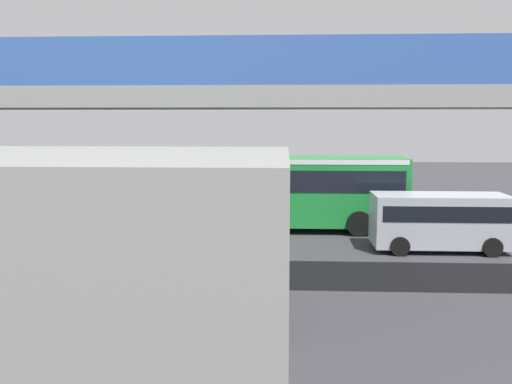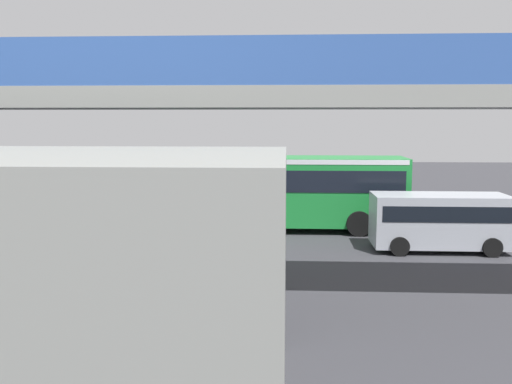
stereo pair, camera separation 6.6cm
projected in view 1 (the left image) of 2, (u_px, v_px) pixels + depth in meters
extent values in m
plane|color=#38383D|center=(290.00, 227.00, 25.32)|extent=(80.00, 80.00, 0.00)
cube|color=#1E8C38|center=(270.00, 190.00, 24.50)|extent=(11.50, 2.55, 2.86)
cube|color=black|center=(270.00, 178.00, 24.44)|extent=(11.04, 2.59, 0.90)
cube|color=white|center=(270.00, 160.00, 24.33)|extent=(11.27, 2.58, 0.20)
cube|color=black|center=(138.00, 181.00, 24.75)|extent=(0.04, 2.24, 1.20)
cylinder|color=black|center=(181.00, 222.00, 23.58)|extent=(1.04, 0.30, 1.04)
cylinder|color=black|center=(191.00, 212.00, 26.10)|extent=(1.04, 0.30, 1.04)
cylinder|color=black|center=(359.00, 224.00, 23.20)|extent=(1.04, 0.30, 1.04)
cylinder|color=black|center=(352.00, 213.00, 25.72)|extent=(1.04, 0.30, 1.04)
cube|color=#B7BCC6|center=(439.00, 220.00, 20.63)|extent=(4.80, 1.95, 1.86)
cube|color=black|center=(440.00, 210.00, 20.58)|extent=(4.42, 1.98, 0.56)
cylinder|color=black|center=(400.00, 246.00, 19.84)|extent=(0.68, 0.22, 0.68)
cylinder|color=black|center=(390.00, 235.00, 21.77)|extent=(0.68, 0.22, 0.68)
cylinder|color=black|center=(492.00, 247.00, 19.68)|extent=(0.68, 0.22, 0.68)
cylinder|color=black|center=(474.00, 236.00, 21.61)|extent=(0.68, 0.22, 0.68)
torus|color=black|center=(17.00, 235.00, 21.65)|extent=(0.72, 0.06, 0.72)
cube|color=blue|center=(3.00, 230.00, 21.66)|extent=(0.89, 0.04, 0.04)
cylinder|color=blue|center=(8.00, 225.00, 21.62)|extent=(0.03, 0.03, 0.40)
cube|color=black|center=(7.00, 220.00, 21.60)|extent=(0.20, 0.08, 0.04)
torus|color=black|center=(17.00, 228.00, 23.20)|extent=(0.72, 0.06, 0.72)
cube|color=red|center=(5.00, 223.00, 23.21)|extent=(0.89, 0.04, 0.04)
cylinder|color=red|center=(9.00, 218.00, 23.17)|extent=(0.03, 0.03, 0.40)
cube|color=black|center=(9.00, 213.00, 23.15)|extent=(0.20, 0.08, 0.04)
cylinder|color=#2D2D38|center=(430.00, 223.00, 23.76)|extent=(0.32, 0.32, 0.85)
cylinder|color=#19724C|center=(431.00, 205.00, 23.66)|extent=(0.38, 0.38, 0.70)
sphere|color=tan|center=(432.00, 194.00, 23.60)|extent=(0.22, 0.22, 0.22)
cylinder|color=slate|center=(228.00, 183.00, 30.03)|extent=(0.08, 0.08, 2.80)
cube|color=red|center=(228.00, 162.00, 29.89)|extent=(0.04, 0.60, 0.60)
cube|color=silver|center=(451.00, 215.00, 28.27)|extent=(2.00, 0.20, 0.01)
cube|color=silver|center=(370.00, 215.00, 28.47)|extent=(2.00, 0.20, 0.01)
cube|color=silver|center=(290.00, 214.00, 28.68)|extent=(2.00, 0.20, 0.01)
cube|color=silver|center=(211.00, 213.00, 28.89)|extent=(2.00, 0.20, 0.01)
cube|color=silver|center=(133.00, 213.00, 29.09)|extent=(2.00, 0.20, 0.01)
cube|color=gray|center=(295.00, 98.00, 14.06)|extent=(31.51, 2.60, 0.50)
cube|color=#3359A5|center=(295.00, 70.00, 15.20)|extent=(31.51, 0.08, 1.10)
cube|color=#3359A5|center=(296.00, 60.00, 12.72)|extent=(31.51, 0.08, 1.10)
cube|color=gray|center=(10.00, 283.00, 9.19)|extent=(9.00, 5.00, 4.20)
cube|color=#192333|center=(69.00, 258.00, 11.71)|extent=(7.65, 0.04, 2.94)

